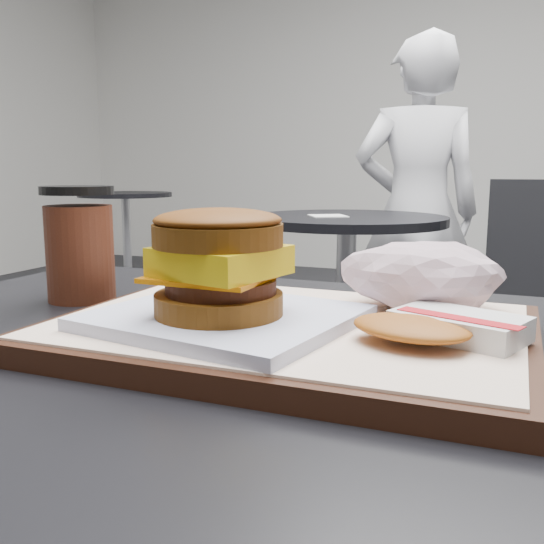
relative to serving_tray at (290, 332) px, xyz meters
The scene contains 10 objects.
serving_tray is the anchor object (origin of this frame).
breakfast_sandwich 0.08m from the serving_tray, 137.75° to the right, with size 0.21×0.20×0.09m.
hash_brown 0.12m from the serving_tray, ahead, with size 0.13×0.11×0.02m.
crumpled_wrapper 0.13m from the serving_tray, 39.94° to the left, with size 0.14×0.11×0.06m, color silver, non-canonical shape.
coffee_cup 0.28m from the serving_tray, 165.04° to the left, with size 0.08×0.08×0.12m.
neighbor_table 1.69m from the serving_tray, 103.54° to the left, with size 0.70×0.70×0.75m.
napkin 1.63m from the serving_tray, 105.85° to the left, with size 0.12×0.12×0.00m, color white.
neighbor_chair 1.73m from the serving_tray, 84.89° to the left, with size 0.61×0.44×0.88m.
patron 2.20m from the serving_tray, 96.15° to the left, with size 0.53×0.35×1.46m, color silver.
bg_table_mid 4.01m from the serving_tray, 127.54° to the left, with size 0.66×0.66×0.75m.
Camera 1 is at (0.21, -0.43, 0.91)m, focal length 40.00 mm.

